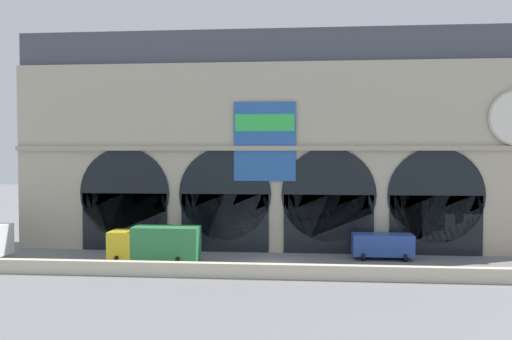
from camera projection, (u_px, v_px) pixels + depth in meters
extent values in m
plane|color=slate|center=(273.00, 264.00, 44.13)|extent=(200.00, 200.00, 0.00)
cube|color=beige|center=(269.00, 271.00, 39.14)|extent=(90.00, 0.70, 1.07)
cube|color=#B2A891|center=(277.00, 157.00, 50.96)|extent=(49.92, 4.35, 17.63)
cube|color=#424751|center=(278.00, 49.00, 50.89)|extent=(49.92, 3.75, 3.19)
cube|color=black|center=(125.00, 222.00, 50.24)|extent=(8.21, 0.20, 5.42)
cylinder|color=black|center=(125.00, 193.00, 50.14)|extent=(8.64, 0.20, 8.64)
cube|color=black|center=(225.00, 223.00, 49.39)|extent=(8.21, 0.20, 5.42)
cylinder|color=black|center=(225.00, 194.00, 49.29)|extent=(8.64, 0.20, 8.64)
cube|color=black|center=(328.00, 224.00, 48.54)|extent=(8.21, 0.20, 5.42)
cylinder|color=black|center=(329.00, 195.00, 48.44)|extent=(8.64, 0.20, 8.64)
cube|color=black|center=(436.00, 225.00, 47.69)|extent=(8.21, 0.20, 5.42)
cylinder|color=black|center=(436.00, 195.00, 47.60)|extent=(8.64, 0.20, 8.64)
cube|color=#2659A5|center=(265.00, 142.00, 48.67)|extent=(5.71, 0.12, 7.27)
cube|color=green|center=(265.00, 123.00, 48.53)|extent=(5.48, 0.04, 1.56)
cube|color=#A49A85|center=(276.00, 148.00, 48.62)|extent=(49.92, 0.50, 0.44)
cube|color=gold|center=(123.00, 244.00, 44.47)|extent=(2.00, 2.30, 2.30)
cube|color=#2D7A42|center=(166.00, 243.00, 44.13)|extent=(5.50, 2.30, 2.70)
cylinder|color=black|center=(117.00, 260.00, 43.49)|extent=(0.28, 0.84, 0.84)
cylinder|color=black|center=(126.00, 256.00, 45.55)|extent=(0.28, 0.84, 0.84)
cylinder|color=black|center=(178.00, 262.00, 43.04)|extent=(0.28, 0.84, 0.84)
cylinder|color=black|center=(184.00, 257.00, 45.10)|extent=(0.28, 0.84, 0.84)
cube|color=#28479E|center=(382.00, 245.00, 46.03)|extent=(5.20, 2.00, 1.86)
cylinder|color=black|center=(363.00, 257.00, 45.32)|extent=(0.28, 0.68, 0.68)
cylinder|color=black|center=(361.00, 253.00, 47.12)|extent=(0.28, 0.68, 0.68)
cylinder|color=black|center=(405.00, 258.00, 45.01)|extent=(0.28, 0.68, 0.68)
cylinder|color=black|center=(401.00, 254.00, 46.80)|extent=(0.28, 0.68, 0.68)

